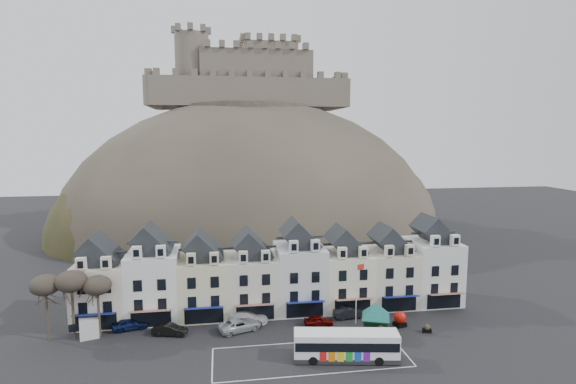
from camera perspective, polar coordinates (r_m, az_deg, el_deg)
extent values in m
plane|color=black|center=(52.92, 0.89, -21.02)|extent=(300.00, 300.00, 0.00)
cube|color=silver|center=(54.34, 2.87, -20.22)|extent=(22.00, 7.50, 0.01)
cube|color=#EFE5CF|center=(67.32, -22.45, -11.53)|extent=(6.80, 8.00, 8.00)
cube|color=#22252A|center=(65.88, -22.68, -7.24)|extent=(6.80, 5.76, 2.80)
cube|color=#EFE5CF|center=(62.98, -24.78, -8.29)|extent=(1.20, 0.80, 1.60)
cube|color=#EFE5CF|center=(62.22, -22.11, -8.34)|extent=(1.20, 0.80, 1.60)
cube|color=black|center=(64.58, -23.20, -14.93)|extent=(5.10, 0.06, 2.20)
cube|color=navy|center=(63.51, -23.41, -14.07)|extent=(5.10, 1.29, 0.43)
cube|color=white|center=(65.86, -16.61, -11.15)|extent=(6.80, 8.00, 9.20)
cube|color=#22252A|center=(64.28, -16.80, -6.23)|extent=(6.80, 5.76, 2.80)
cube|color=white|center=(61.14, -18.66, -7.29)|extent=(1.20, 0.80, 1.60)
cube|color=white|center=(60.69, -15.85, -7.29)|extent=(1.20, 0.80, 1.60)
cube|color=black|center=(63.25, -17.01, -15.13)|extent=(5.10, 0.06, 2.20)
cube|color=maroon|center=(62.16, -17.14, -14.26)|extent=(5.10, 1.29, 0.43)
cube|color=beige|center=(65.45, -10.56, -11.63)|extent=(6.80, 8.00, 8.00)
cube|color=#22252A|center=(63.96, -10.67, -7.22)|extent=(6.80, 5.76, 2.80)
cube|color=beige|center=(60.64, -12.20, -8.36)|extent=(1.20, 0.80, 1.60)
cube|color=beige|center=(60.53, -9.35, -8.32)|extent=(1.20, 0.80, 1.60)
cube|color=black|center=(62.63, -10.62, -15.16)|extent=(5.10, 0.06, 2.20)
cube|color=navy|center=(61.53, -10.67, -14.28)|extent=(5.10, 1.29, 0.43)
cube|color=silver|center=(65.56, -4.49, -11.49)|extent=(6.80, 8.00, 8.00)
cube|color=#22252A|center=(64.08, -4.54, -7.08)|extent=(6.80, 5.76, 2.80)
cube|color=silver|center=(60.60, -5.71, -8.24)|extent=(1.20, 0.80, 1.60)
cube|color=silver|center=(60.82, -2.86, -8.15)|extent=(1.20, 0.80, 1.60)
cube|color=black|center=(62.75, -4.18, -15.01)|extent=(5.10, 0.06, 2.20)
cube|color=maroon|center=(61.64, -4.14, -14.12)|extent=(5.10, 1.29, 0.43)
cube|color=silver|center=(66.19, 1.49, -10.74)|extent=(6.80, 8.00, 9.20)
cube|color=#22252A|center=(64.62, 1.50, -5.84)|extent=(6.80, 5.76, 2.80)
cube|color=silver|center=(61.00, 0.72, -6.93)|extent=(1.20, 0.80, 1.60)
cube|color=silver|center=(61.55, 3.49, -6.81)|extent=(1.20, 0.80, 1.60)
cube|color=black|center=(63.60, 2.14, -14.68)|extent=(5.10, 0.06, 2.20)
cube|color=navy|center=(62.51, 2.27, -13.80)|extent=(5.10, 1.29, 0.43)
cube|color=white|center=(67.86, 7.25, -10.87)|extent=(6.80, 8.00, 8.00)
cube|color=#22252A|center=(66.43, 7.32, -6.60)|extent=(6.80, 5.76, 2.80)
cube|color=white|center=(62.75, 6.91, -7.71)|extent=(1.20, 0.80, 1.60)
cube|color=white|center=(63.61, 9.53, -7.55)|extent=(1.20, 0.80, 1.60)
cube|color=black|center=(65.15, 8.21, -14.20)|extent=(5.10, 0.06, 2.20)
cube|color=maroon|center=(64.08, 8.41, -13.33)|extent=(5.10, 1.29, 0.43)
cube|color=silver|center=(69.98, 12.70, -10.42)|extent=(6.80, 8.00, 8.00)
cube|color=#22252A|center=(68.59, 12.82, -6.28)|extent=(6.80, 5.76, 2.80)
cube|color=silver|center=(64.88, 12.75, -7.34)|extent=(1.20, 0.80, 1.60)
cube|color=silver|center=(66.02, 15.18, -7.16)|extent=(1.20, 0.80, 1.60)
cube|color=black|center=(67.35, 13.92, -13.61)|extent=(5.10, 0.06, 2.20)
cube|color=navy|center=(66.32, 14.18, -12.76)|extent=(5.10, 1.29, 0.43)
cube|color=white|center=(72.50, 17.79, -9.47)|extent=(6.80, 8.00, 9.20)
cube|color=#22252A|center=(71.08, 17.97, -4.99)|extent=(6.80, 5.76, 2.80)
cube|color=white|center=(67.35, 18.20, -5.93)|extent=(1.20, 0.80, 1.60)
cube|color=white|center=(68.74, 20.43, -5.76)|extent=(1.20, 0.80, 1.60)
cube|color=black|center=(70.15, 19.18, -12.95)|extent=(5.10, 0.06, 2.20)
cube|color=maroon|center=(69.16, 19.49, -12.11)|extent=(5.10, 1.29, 0.43)
ellipsoid|color=#39342C|center=(118.86, -4.80, -4.90)|extent=(96.00, 76.00, 68.00)
ellipsoid|color=#2D341A|center=(113.62, -15.78, -5.73)|extent=(52.00, 44.00, 42.00)
ellipsoid|color=#39342C|center=(126.59, 6.00, -4.16)|extent=(56.00, 48.00, 46.00)
ellipsoid|color=#2D341A|center=(105.03, -6.46, -6.56)|extent=(40.00, 28.00, 28.00)
ellipsoid|color=#39342C|center=(108.38, 0.95, -6.07)|extent=(36.00, 28.00, 24.00)
cylinder|color=#39342C|center=(116.32, -4.97, 10.20)|extent=(30.00, 30.00, 3.00)
cube|color=#695E50|center=(112.66, -4.86, 12.59)|extent=(48.00, 2.20, 7.00)
cube|color=#695E50|center=(132.55, -5.47, 11.79)|extent=(48.00, 2.20, 7.00)
cube|color=#695E50|center=(123.41, -16.62, 11.85)|extent=(2.20, 22.00, 7.00)
cube|color=#695E50|center=(126.43, 5.98, 12.00)|extent=(2.20, 22.00, 7.00)
cube|color=#695E50|center=(123.33, -4.26, 14.71)|extent=(28.00, 18.00, 10.00)
cube|color=#695E50|center=(125.88, -2.46, 15.26)|extent=(14.00, 12.00, 13.00)
cylinder|color=#695E50|center=(119.13, -12.06, 14.83)|extent=(8.40, 8.40, 18.00)
cylinder|color=silver|center=(127.44, -2.48, 19.27)|extent=(0.16, 0.16, 5.00)
cylinder|color=#322920|center=(64.21, -28.23, -13.85)|extent=(0.32, 0.32, 5.74)
ellipsoid|color=#383028|center=(62.91, -28.46, -10.35)|extent=(3.61, 3.61, 2.54)
cylinder|color=#322920|center=(63.24, -25.60, -13.88)|extent=(0.32, 0.32, 6.02)
ellipsoid|color=#383028|center=(61.87, -25.82, -10.16)|extent=(3.78, 3.78, 2.67)
cylinder|color=#322920|center=(62.55, -22.87, -14.25)|extent=(0.32, 0.32, 5.46)
ellipsoid|color=#383028|center=(61.26, -23.06, -10.85)|extent=(3.43, 3.43, 2.42)
cube|color=#262628|center=(54.02, 7.35, -20.01)|extent=(11.93, 4.58, 0.53)
cube|color=white|center=(53.33, 7.38, -18.54)|extent=(11.92, 4.53, 2.67)
cube|color=black|center=(53.26, 7.38, -18.39)|extent=(11.70, 4.57, 1.01)
cube|color=white|center=(52.81, 7.40, -17.36)|extent=(11.67, 4.38, 0.26)
cube|color=orange|center=(53.84, 13.79, -17.22)|extent=(0.27, 1.26, 0.30)
cylinder|color=black|center=(53.42, 11.48, -20.30)|extent=(1.06, 0.50, 1.02)
cylinder|color=black|center=(55.51, 11.00, -19.17)|extent=(1.06, 0.50, 1.02)
cylinder|color=black|center=(52.63, 3.21, -20.61)|extent=(1.06, 0.50, 1.02)
cylinder|color=black|center=(54.75, 3.09, -19.44)|extent=(1.06, 0.50, 1.02)
cube|color=black|center=(60.93, 9.71, -15.86)|extent=(0.20, 0.20, 2.48)
cube|color=black|center=(60.92, 12.43, -15.94)|extent=(0.20, 0.20, 2.48)
cube|color=black|center=(58.38, 9.60, -16.93)|extent=(0.20, 0.20, 2.48)
cube|color=black|center=(58.37, 12.46, -17.01)|extent=(0.20, 0.20, 2.48)
cube|color=black|center=(59.14, 11.08, -15.33)|extent=(4.39, 4.39, 0.12)
cone|color=#125047|center=(58.79, 11.10, -14.49)|extent=(6.39, 6.39, 1.86)
cube|color=black|center=(63.46, 14.01, -15.97)|extent=(1.64, 1.64, 0.52)
sphere|color=red|center=(63.10, 14.03, -15.19)|extent=(1.62, 1.62, 1.62)
cylinder|color=silver|center=(61.52, 8.67, -12.65)|extent=(0.13, 0.13, 8.39)
cube|color=red|center=(60.72, 9.18, -9.38)|extent=(1.11, 0.39, 0.73)
cube|color=silver|center=(64.89, -24.00, -15.01)|extent=(3.60, 5.49, 2.31)
cube|color=black|center=(64.73, -24.03, -14.64)|extent=(2.02, 0.70, 0.99)
cube|color=black|center=(60.81, 11.63, -16.96)|extent=(1.13, 0.70, 0.53)
sphere|color=#2D341A|center=(60.64, 11.64, -16.60)|extent=(0.74, 0.74, 0.74)
cube|color=black|center=(62.51, 17.22, -16.44)|extent=(1.16, 0.74, 0.54)
sphere|color=#2D341A|center=(62.34, 17.24, -16.08)|extent=(0.75, 0.75, 0.75)
imported|color=#0C153E|center=(63.91, -19.40, -15.51)|extent=(4.78, 2.70, 1.54)
imported|color=black|center=(60.93, -14.79, -16.54)|extent=(4.58, 2.46, 1.43)
imported|color=#AFB3B7|center=(60.57, -6.14, -16.43)|extent=(6.00, 4.25, 1.54)
imported|color=white|center=(62.91, -5.12, -15.46)|extent=(5.85, 3.71, 1.58)
imported|color=#4D0604|center=(61.88, 3.92, -15.98)|extent=(3.93, 1.69, 1.32)
imported|color=black|center=(64.58, 7.94, -14.90)|extent=(4.80, 2.00, 1.54)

